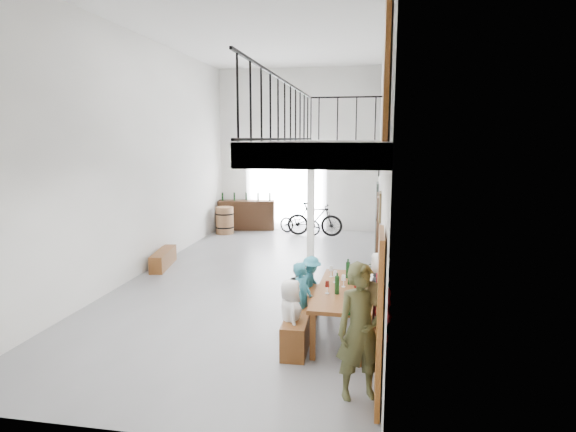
% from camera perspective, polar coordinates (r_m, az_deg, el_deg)
% --- Properties ---
extents(floor, '(12.00, 12.00, 0.00)m').
position_cam_1_polar(floor, '(11.18, -3.72, -7.24)').
color(floor, slate).
rests_on(floor, ground).
extents(room_walls, '(12.00, 12.00, 12.00)m').
position_cam_1_polar(room_walls, '(10.73, -3.92, 11.28)').
color(room_walls, white).
rests_on(room_walls, ground).
extents(gateway_portal, '(2.80, 0.08, 2.80)m').
position_cam_1_polar(gateway_portal, '(16.71, -0.24, 3.15)').
color(gateway_portal, white).
rests_on(gateway_portal, ground).
extents(right_wall_decor, '(0.07, 8.28, 5.07)m').
position_cam_1_polar(right_wall_decor, '(8.66, 10.72, -0.40)').
color(right_wall_decor, '#A0591D').
rests_on(right_wall_decor, ground).
extents(balcony, '(1.52, 5.62, 4.00)m').
position_cam_1_polar(balcony, '(7.31, 5.37, 7.60)').
color(balcony, white).
rests_on(balcony, ground).
extents(tasting_table, '(0.97, 2.24, 0.79)m').
position_cam_1_polar(tasting_table, '(7.84, 6.85, -9.13)').
color(tasting_table, brown).
rests_on(tasting_table, ground).
extents(bench_inner, '(0.39, 2.22, 0.51)m').
position_cam_1_polar(bench_inner, '(8.01, 1.65, -12.07)').
color(bench_inner, brown).
rests_on(bench_inner, ground).
extents(bench_wall, '(0.37, 2.16, 0.50)m').
position_cam_1_polar(bench_wall, '(8.00, 9.50, -12.30)').
color(bench_wall, brown).
rests_on(bench_wall, ground).
extents(tableware, '(0.53, 1.54, 0.35)m').
position_cam_1_polar(tableware, '(7.87, 6.72, -7.37)').
color(tableware, black).
rests_on(tableware, tasting_table).
extents(side_bench, '(0.56, 1.49, 0.41)m').
position_cam_1_polar(side_bench, '(12.37, -14.57, -4.93)').
color(side_bench, brown).
rests_on(side_bench, ground).
extents(oak_barrel, '(0.61, 0.61, 0.90)m').
position_cam_1_polar(oak_barrel, '(16.20, -7.52, -0.51)').
color(oak_barrel, brown).
rests_on(oak_barrel, ground).
extents(serving_counter, '(2.00, 0.83, 1.02)m').
position_cam_1_polar(serving_counter, '(16.85, -4.94, 0.12)').
color(serving_counter, '#3C2212').
rests_on(serving_counter, ground).
extents(counter_bottles, '(1.68, 0.34, 0.28)m').
position_cam_1_polar(counter_bottles, '(16.74, -4.97, 2.32)').
color(counter_bottles, black).
rests_on(counter_bottles, serving_counter).
extents(guest_left_a, '(0.51, 0.63, 1.12)m').
position_cam_1_polar(guest_left_a, '(7.26, 0.29, -11.80)').
color(guest_left_a, white).
rests_on(guest_left_a, ground).
extents(guest_left_b, '(0.33, 0.47, 1.22)m').
position_cam_1_polar(guest_left_b, '(7.80, 1.67, -9.88)').
color(guest_left_b, teal).
rests_on(guest_left_b, ground).
extents(guest_left_c, '(0.58, 0.65, 1.09)m').
position_cam_1_polar(guest_left_c, '(8.30, 1.46, -9.16)').
color(guest_left_c, white).
rests_on(guest_left_c, ground).
extents(guest_left_d, '(0.57, 0.77, 1.07)m').
position_cam_1_polar(guest_left_d, '(8.80, 2.71, -8.18)').
color(guest_left_d, teal).
rests_on(guest_left_d, ground).
extents(guest_right_a, '(0.46, 0.79, 1.26)m').
position_cam_1_polar(guest_right_a, '(7.39, 11.04, -11.02)').
color(guest_right_a, maroon).
rests_on(guest_right_a, ground).
extents(guest_right_b, '(0.37, 1.01, 1.07)m').
position_cam_1_polar(guest_right_b, '(7.97, 10.83, -10.20)').
color(guest_right_b, black).
rests_on(guest_right_b, ground).
extents(guest_right_c, '(0.46, 0.65, 1.26)m').
position_cam_1_polar(guest_right_c, '(8.43, 10.78, -8.44)').
color(guest_right_c, white).
rests_on(guest_right_c, ground).
extents(host_standing, '(0.72, 0.60, 1.70)m').
position_cam_1_polar(host_standing, '(6.05, 8.63, -13.36)').
color(host_standing, '#494C2B').
rests_on(host_standing, ground).
extents(potted_plant, '(0.40, 0.36, 0.41)m').
position_cam_1_polar(potted_plant, '(11.08, 9.09, -6.41)').
color(potted_plant, '#1D541C').
rests_on(potted_plant, ground).
extents(bicycle_near, '(1.63, 1.07, 0.81)m').
position_cam_1_polar(bicycle_near, '(16.00, 1.41, -0.72)').
color(bicycle_near, black).
rests_on(bicycle_near, ground).
extents(bicycle_far, '(1.84, 0.57, 1.09)m').
position_cam_1_polar(bicycle_far, '(15.70, 3.18, -0.40)').
color(bicycle_far, black).
rests_on(bicycle_far, ground).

